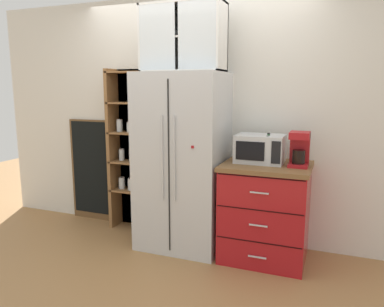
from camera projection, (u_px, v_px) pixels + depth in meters
ground_plane at (182, 244)px, 3.82m from camera, size 10.73×10.73×0.00m
wall_back_cream at (196, 119)px, 3.96m from camera, size 5.02×0.10×2.55m
refrigerator at (183, 161)px, 3.69m from camera, size 0.83×0.68×1.75m
pantry_shelf_column at (134, 149)px, 4.18m from camera, size 0.56×0.27×1.81m
counter_cabinet at (265, 211)px, 3.47m from camera, size 0.80×0.68×0.91m
microwave at (260, 149)px, 3.44m from camera, size 0.44×0.33×0.26m
coffee_maker at (299, 149)px, 3.27m from camera, size 0.17×0.20×0.31m
mug_sage at (269, 157)px, 3.45m from camera, size 0.11×0.07×0.10m
bottle_clear at (267, 152)px, 3.34m from camera, size 0.06×0.06×0.26m
bottle_green at (268, 150)px, 3.40m from camera, size 0.06×0.06×0.28m
upper_cabinet at (184, 39)px, 3.52m from camera, size 0.80×0.32×0.63m
chalkboard_menu at (93, 170)px, 4.48m from camera, size 0.60×0.04×1.23m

